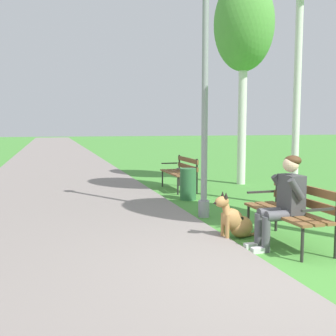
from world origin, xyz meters
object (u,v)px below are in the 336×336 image
at_px(park_bench_mid, 181,170).
at_px(person_seated_on_near_bench, 284,198).
at_px(lamp_post_near, 205,81).
at_px(park_bench_near, 292,208).
at_px(dog_shepherd, 235,221).
at_px(litter_bin, 188,184).
at_px(birch_tree_third, 244,27).

bearing_deg(park_bench_mid, person_seated_on_near_bench, -92.45).
bearing_deg(lamp_post_near, park_bench_near, -74.12).
relative_size(dog_shepherd, lamp_post_near, 0.18).
relative_size(park_bench_mid, litter_bin, 2.14).
bearing_deg(park_bench_near, person_seated_on_near_bench, -149.87).
relative_size(park_bench_mid, lamp_post_near, 0.32).
bearing_deg(lamp_post_near, person_seated_on_near_bench, -80.55).
relative_size(park_bench_mid, birch_tree_third, 0.27).
bearing_deg(lamp_post_near, dog_shepherd, -92.74).
height_order(person_seated_on_near_bench, litter_bin, person_seated_on_near_bench).
xyz_separation_m(person_seated_on_near_bench, dog_shepherd, (-0.41, 0.61, -0.42)).
xyz_separation_m(birch_tree_third, litter_bin, (-2.24, -1.89, -3.97)).
distance_m(dog_shepherd, lamp_post_near, 2.60).
bearing_deg(park_bench_mid, dog_shepherd, -97.95).
bearing_deg(birch_tree_third, dog_shepherd, -117.31).
height_order(dog_shepherd, lamp_post_near, lamp_post_near).
xyz_separation_m(park_bench_mid, birch_tree_third, (1.97, 0.53, 3.81)).
xyz_separation_m(park_bench_mid, dog_shepherd, (-0.63, -4.49, -0.25)).
xyz_separation_m(park_bench_mid, litter_bin, (-0.27, -1.35, -0.16)).
height_order(park_bench_mid, birch_tree_third, birch_tree_third).
xyz_separation_m(dog_shepherd, litter_bin, (0.35, 3.13, 0.09)).
bearing_deg(litter_bin, birch_tree_third, 40.17).
distance_m(person_seated_on_near_bench, lamp_post_near, 2.71).
distance_m(park_bench_near, person_seated_on_near_bench, 0.29).
bearing_deg(park_bench_mid, birch_tree_third, 15.21).
distance_m(park_bench_near, litter_bin, 3.63).
bearing_deg(lamp_post_near, birch_tree_third, 54.84).
height_order(park_bench_near, litter_bin, park_bench_near).
relative_size(person_seated_on_near_bench, dog_shepherd, 1.50).
height_order(person_seated_on_near_bench, lamp_post_near, lamp_post_near).
height_order(park_bench_near, park_bench_mid, same).
distance_m(lamp_post_near, litter_bin, 2.69).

